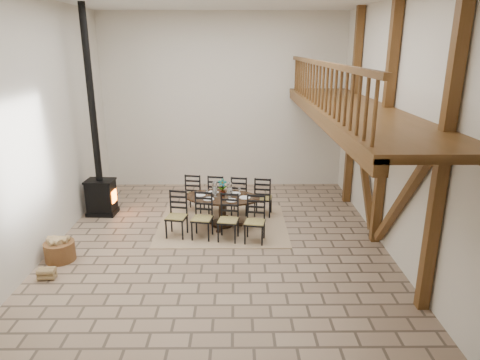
{
  "coord_description": "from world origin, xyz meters",
  "views": [
    {
      "loc": [
        0.37,
        -8.51,
        4.07
      ],
      "look_at": [
        0.45,
        0.4,
        1.27
      ],
      "focal_mm": 32.0,
      "sensor_mm": 36.0,
      "label": 1
    }
  ],
  "objects_px": {
    "log_stack": "(47,274)",
    "wood_stove": "(99,172)",
    "dining_table": "(222,211)",
    "log_basket": "(60,250)"
  },
  "relations": [
    {
      "from": "wood_stove",
      "to": "dining_table",
      "type": "bearing_deg",
      "value": -10.26
    },
    {
      "from": "wood_stove",
      "to": "log_basket",
      "type": "height_order",
      "value": "wood_stove"
    },
    {
      "from": "dining_table",
      "to": "wood_stove",
      "type": "distance_m",
      "value": 3.23
    },
    {
      "from": "log_basket",
      "to": "log_stack",
      "type": "xyz_separation_m",
      "value": [
        0.03,
        -0.72,
        -0.1
      ]
    },
    {
      "from": "dining_table",
      "to": "wood_stove",
      "type": "height_order",
      "value": "wood_stove"
    },
    {
      "from": "wood_stove",
      "to": "log_basket",
      "type": "distance_m",
      "value": 2.6
    },
    {
      "from": "dining_table",
      "to": "log_stack",
      "type": "xyz_separation_m",
      "value": [
        -3.13,
        -2.42,
        -0.26
      ]
    },
    {
      "from": "wood_stove",
      "to": "log_stack",
      "type": "relative_size",
      "value": 15.63
    },
    {
      "from": "dining_table",
      "to": "log_stack",
      "type": "distance_m",
      "value": 3.96
    },
    {
      "from": "log_stack",
      "to": "wood_stove",
      "type": "bearing_deg",
      "value": 88.58
    }
  ]
}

